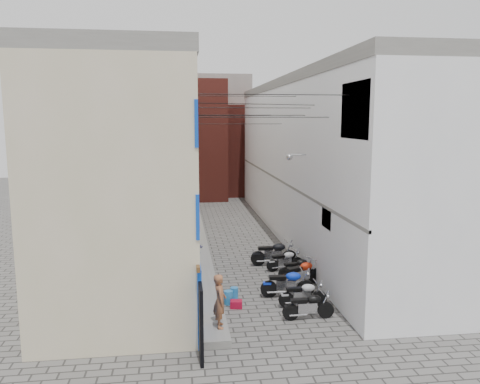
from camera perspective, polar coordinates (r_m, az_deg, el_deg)
name	(u,v)px	position (r m, az deg, el deg)	size (l,w,h in m)	color
ground	(285,345)	(14.83, 5.45, -18.12)	(90.00, 90.00, 0.00)	#5B5956
plinth	(198,237)	(26.72, -5.18, -5.52)	(0.90, 26.00, 0.25)	slate
building_left	(143,161)	(25.99, -11.79, 3.72)	(5.10, 27.00, 9.00)	#C3BA93
building_right	(320,159)	(27.19, 9.74, 4.00)	(5.94, 26.00, 9.00)	white
building_far_brick_left	(190,140)	(40.93, -6.10, 6.32)	(6.00, 6.00, 10.00)	maroon
building_far_brick_right	(244,150)	(43.39, 0.49, 5.18)	(5.00, 6.00, 8.00)	maroon
building_far_concrete	(209,132)	(46.99, -3.85, 7.27)	(8.00, 5.00, 11.00)	slate
far_shopfront	(216,188)	(38.59, -2.93, 0.55)	(2.00, 0.30, 2.40)	black
overhead_wires	(248,110)	(20.75, 0.94, 9.94)	(5.80, 13.02, 1.32)	black
motorcycle_a	(308,305)	(16.43, 8.34, -13.42)	(0.57, 1.79, 1.04)	black
motorcycle_b	(303,293)	(17.42, 7.68, -12.10)	(0.56, 1.78, 1.03)	#A8A8AD
motorcycle_c	(287,282)	(18.21, 5.80, -10.85)	(0.65, 2.06, 1.19)	#0D2FC3
motorcycle_d	(302,272)	(19.43, 7.55, -9.65)	(0.64, 2.03, 1.18)	#B1260C
motorcycle_e	(298,267)	(20.27, 7.07, -9.08)	(0.56, 1.76, 1.02)	black
motorcycle_f	(285,259)	(21.31, 5.51, -8.17)	(0.55, 1.75, 1.01)	#9C9BA0
motorcycle_g	(274,252)	(21.96, 4.16, -7.31)	(0.69, 2.18, 1.26)	black
person_a	(220,301)	(15.01, -2.48, -13.11)	(0.63, 0.41, 1.72)	#9D5C39
person_b	(196,250)	(20.71, -5.35, -7.03)	(0.80, 0.63, 1.65)	#3A3955
water_jug_near	(228,297)	(17.59, -1.42, -12.73)	(0.32, 0.32, 0.50)	#2579BB
water_jug_far	(234,293)	(18.02, -0.71, -12.26)	(0.30, 0.30, 0.46)	#2574BD
red_crate	(236,304)	(17.32, -0.46, -13.51)	(0.43, 0.32, 0.27)	maroon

